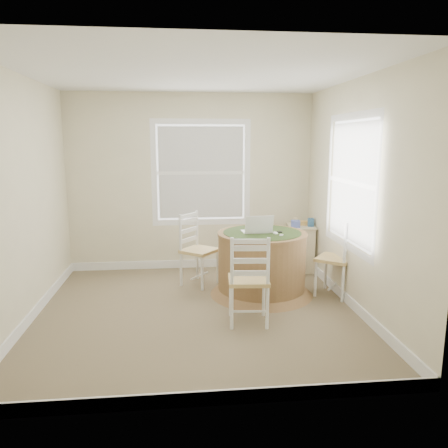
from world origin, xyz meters
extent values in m
cube|color=#7B694E|center=(0.00, 0.00, -0.01)|extent=(3.60, 3.60, 0.02)
cube|color=white|center=(0.00, 0.00, 2.61)|extent=(3.60, 3.60, 0.02)
cube|color=beige|center=(0.00, 1.81, 1.30)|extent=(3.60, 0.02, 2.60)
cube|color=beige|center=(0.00, -1.81, 1.30)|extent=(3.60, 0.02, 2.60)
cube|color=beige|center=(-1.81, 0.00, 1.30)|extent=(0.02, 3.60, 2.60)
cube|color=beige|center=(1.81, 0.00, 1.30)|extent=(0.02, 3.60, 2.60)
cube|color=white|center=(0.00, 1.79, 0.06)|extent=(3.60, 0.02, 0.12)
cube|color=white|center=(0.00, -1.79, 0.06)|extent=(3.60, 0.02, 0.12)
cube|color=white|center=(-1.79, 0.00, 0.06)|extent=(0.02, 3.60, 0.12)
cube|color=white|center=(1.79, 0.00, 0.06)|extent=(0.02, 3.60, 0.12)
cylinder|color=brown|center=(0.84, 0.53, 0.43)|extent=(1.09, 1.09, 0.71)
cone|color=brown|center=(0.84, 0.53, 0.04)|extent=(1.29, 1.29, 0.08)
cylinder|color=brown|center=(0.84, 0.53, 0.78)|extent=(1.11, 1.11, 0.03)
cylinder|color=#324C21|center=(0.84, 0.53, 0.80)|extent=(0.97, 0.97, 0.01)
cone|color=#324C21|center=(0.84, 0.53, 0.74)|extent=(1.07, 1.07, 0.10)
cube|color=white|center=(0.77, 0.56, 0.80)|extent=(0.36, 0.27, 0.02)
cube|color=silver|center=(0.77, 0.56, 0.81)|extent=(0.29, 0.15, 0.00)
cube|color=black|center=(0.78, 0.41, 0.92)|extent=(0.35, 0.09, 0.23)
ellipsoid|color=white|center=(0.98, 0.43, 0.81)|extent=(0.09, 0.12, 0.03)
cube|color=#B7BABF|center=(1.03, 0.33, 0.80)|extent=(0.07, 0.10, 0.02)
cube|color=black|center=(1.05, 0.48, 0.80)|extent=(0.07, 0.07, 0.02)
cube|color=beige|center=(1.62, 1.52, 0.33)|extent=(0.41, 0.53, 0.66)
cube|color=beige|center=(1.62, 1.52, 0.67)|extent=(0.44, 0.56, 0.02)
cube|color=beige|center=(1.46, 1.54, 0.13)|extent=(0.06, 0.41, 0.14)
cube|color=beige|center=(1.46, 1.54, 0.33)|extent=(0.06, 0.41, 0.14)
cube|color=beige|center=(1.46, 1.54, 0.53)|extent=(0.06, 0.41, 0.14)
cube|color=#5467C0|center=(1.51, 1.40, 0.73)|extent=(0.13, 0.13, 0.10)
cube|color=#DFA84F|center=(1.66, 1.54, 0.71)|extent=(0.16, 0.12, 0.06)
cube|color=#2F5F8F|center=(1.72, 1.44, 0.74)|extent=(0.09, 0.09, 0.12)
cylinder|color=beige|center=(1.57, 1.63, 0.72)|extent=(0.07, 0.07, 0.09)
camera|label=1|loc=(-0.19, -4.69, 1.92)|focal=35.00mm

